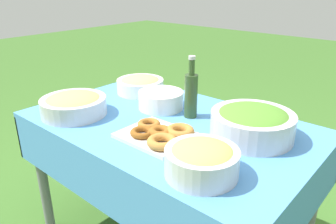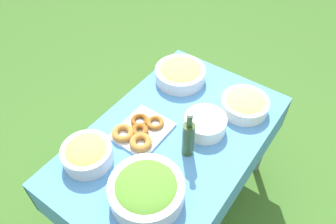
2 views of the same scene
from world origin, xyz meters
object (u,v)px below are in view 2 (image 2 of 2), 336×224
object	(u,v)px
pasta_bowl	(245,104)
fruit_bowl	(87,153)
bread_bowl	(180,73)
plate_stack	(205,124)
salad_bowl	(146,190)
olive_oil_bottle	(188,138)
donut_platter	(140,131)

from	to	relation	value
pasta_bowl	fruit_bowl	world-z (taller)	fruit_bowl
bread_bowl	plate_stack	bearing A→B (deg)	-127.63
salad_bowl	plate_stack	xyz separation A→B (m)	(0.49, -0.00, -0.02)
plate_stack	bread_bowl	world-z (taller)	bread_bowl
olive_oil_bottle	fruit_bowl	distance (m)	0.49
pasta_bowl	bread_bowl	size ratio (longest dim) A/B	0.86
plate_stack	olive_oil_bottle	bearing A→B (deg)	-177.37
pasta_bowl	donut_platter	xyz separation A→B (m)	(-0.47, 0.36, -0.02)
pasta_bowl	plate_stack	bearing A→B (deg)	157.51
bread_bowl	fruit_bowl	bearing A→B (deg)	177.92
salad_bowl	olive_oil_bottle	world-z (taller)	olive_oil_bottle
pasta_bowl	donut_platter	world-z (taller)	pasta_bowl
salad_bowl	pasta_bowl	distance (m)	0.74
salad_bowl	fruit_bowl	world-z (taller)	salad_bowl
pasta_bowl	plate_stack	xyz separation A→B (m)	(-0.25, 0.10, -0.00)
salad_bowl	fruit_bowl	distance (m)	0.35
pasta_bowl	donut_platter	bearing A→B (deg)	142.81
donut_platter	fruit_bowl	bearing A→B (deg)	160.01
bread_bowl	fruit_bowl	size ratio (longest dim) A/B	1.25
olive_oil_bottle	bread_bowl	xyz separation A→B (m)	(0.43, 0.33, -0.06)
pasta_bowl	donut_platter	size ratio (longest dim) A/B	0.92
pasta_bowl	plate_stack	size ratio (longest dim) A/B	1.18
pasta_bowl	olive_oil_bottle	world-z (taller)	olive_oil_bottle
donut_platter	olive_oil_bottle	world-z (taller)	olive_oil_bottle
salad_bowl	donut_platter	world-z (taller)	salad_bowl
pasta_bowl	plate_stack	world-z (taller)	pasta_bowl
pasta_bowl	bread_bowl	world-z (taller)	bread_bowl
plate_stack	fruit_bowl	bearing A→B (deg)	144.43
pasta_bowl	fruit_bowl	bearing A→B (deg)	148.42
salad_bowl	bread_bowl	xyz separation A→B (m)	(0.74, 0.33, -0.01)
plate_stack	bread_bowl	xyz separation A→B (m)	(0.25, 0.33, 0.01)
fruit_bowl	salad_bowl	bearing A→B (deg)	-88.89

